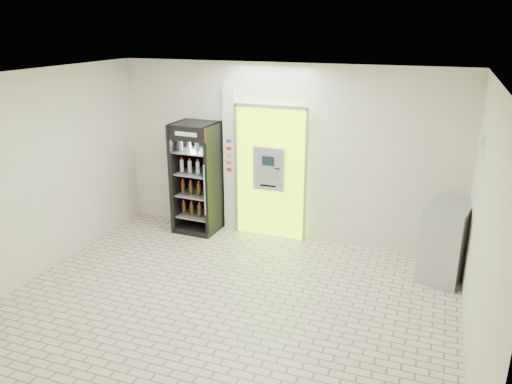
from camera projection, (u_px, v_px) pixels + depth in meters
The scene contains 7 objects.
ground at pixel (227, 303), 6.77m from camera, with size 6.00×6.00×0.00m, color #C2B4A1.
room_shell at pixel (224, 173), 6.18m from camera, with size 6.00×6.00×6.00m.
atm_assembly at pixel (271, 172), 8.60m from camera, with size 1.30×0.24×2.33m.
pillar at pixel (230, 160), 8.85m from camera, with size 0.22×0.11×2.60m.
beverage_cooler at pixel (197, 180), 8.88m from camera, with size 0.77×0.72×1.98m.
steel_cabinet at pixel (445, 242), 7.30m from camera, with size 0.74×0.95×1.13m.
exit_sign at pixel (483, 146), 6.34m from camera, with size 0.02×0.22×0.26m.
Camera 1 is at (2.44, -5.41, 3.60)m, focal length 35.00 mm.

